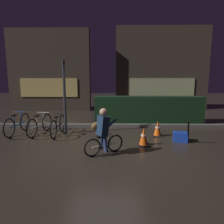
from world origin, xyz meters
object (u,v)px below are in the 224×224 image
Objects in this scene: street_post at (65,98)px; closed_umbrella at (188,132)px; parked_bike_left_mid at (40,125)px; parked_bike_center_left at (58,126)px; traffic_cone_near at (144,137)px; blue_crate at (180,137)px; cyclist at (103,131)px; traffic_cone_far at (158,129)px; parked_bike_leftmost at (18,124)px.

closed_umbrella is (4.05, -1.15, -0.93)m from street_post.
parked_bike_left_mid reaches higher than parked_bike_center_left.
traffic_cone_near is 1.23× the size of blue_crate.
closed_umbrella is at bearing -99.84° from parked_bike_center_left.
traffic_cone_far is at bearing 11.20° from cyclist.
street_post is 1.33m from parked_bike_left_mid.
parked_bike_center_left is at bearing 170.64° from blue_crate.
parked_bike_left_mid is at bearing 108.65° from cyclist.
parked_bike_leftmost is 3.75m from cyclist.
parked_bike_center_left is 1.29× the size of cyclist.
parked_bike_left_mid is 4.20m from traffic_cone_far.
parked_bike_left_mid is 1.90× the size of closed_umbrella.
blue_crate is (4.81, -0.78, -0.19)m from parked_bike_left_mid.
blue_crate is at bearing -125.13° from closed_umbrella.
traffic_cone_far is at bearing -80.78° from parked_bike_left_mid.
parked_bike_center_left is at bearing 159.51° from traffic_cone_near.
closed_umbrella is (1.38, 0.15, 0.12)m from traffic_cone_near.
parked_bike_left_mid is at bearing -172.64° from street_post.
parked_bike_center_left is (1.50, -0.12, -0.01)m from parked_bike_leftmost.
parked_bike_leftmost is 1.51m from parked_bike_center_left.
closed_umbrella is (2.57, 0.88, -0.25)m from cyclist.
street_post is 1.97m from parked_bike_leftmost.
cyclist reaches higher than closed_umbrella.
parked_bike_center_left is (-0.22, -0.22, -0.98)m from street_post.
traffic_cone_far is 0.86m from blue_crate.
cyclist is at bearing -134.48° from parked_bike_center_left.
cyclist reaches higher than parked_bike_leftmost.
parked_bike_left_mid is (-0.91, -0.12, -0.97)m from street_post.
cyclist reaches higher than traffic_cone_near.
cyclist reaches higher than blue_crate.
parked_bike_left_mid is at bearing 161.69° from traffic_cone_near.
parked_bike_center_left is at bearing 178.66° from traffic_cone_far.
traffic_cone_far is 1.22× the size of blue_crate.
parked_bike_leftmost reaches higher than traffic_cone_far.
closed_umbrella is at bearing -47.88° from traffic_cone_far.
parked_bike_left_mid is at bearing -85.34° from parked_bike_leftmost.
traffic_cone_near is (2.89, -1.08, -0.08)m from parked_bike_center_left.
blue_crate is at bearing 18.01° from traffic_cone_near.
street_post is 3.47m from traffic_cone_far.
parked_bike_center_left is 3.51m from traffic_cone_far.
closed_umbrella is (4.96, -1.03, 0.04)m from parked_bike_left_mid.
parked_bike_left_mid is 3.00× the size of traffic_cone_far.
traffic_cone_near is at bearing -25.98° from street_post.
traffic_cone_far is at bearing -5.28° from street_post.
parked_bike_left_mid is 3.77m from traffic_cone_near.
traffic_cone_near is (4.39, -1.20, -0.09)m from parked_bike_leftmost.
street_post is 4.31m from closed_umbrella.
parked_bike_left_mid is at bearing 170.75° from blue_crate.
parked_bike_left_mid is at bearing -78.44° from closed_umbrella.
parked_bike_left_mid is 4.87m from blue_crate.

